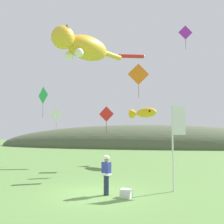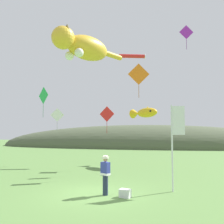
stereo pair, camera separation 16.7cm
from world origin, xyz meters
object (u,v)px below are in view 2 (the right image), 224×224
(kite_giant_cat, at_px, (83,47))
(kite_diamond_green, at_px, (43,96))
(picnic_cooler, at_px, (125,193))
(kite_diamond_red, at_px, (107,114))
(kite_spool, at_px, (125,190))
(kite_fish_windsock, at_px, (144,113))
(kite_tube_streamer, at_px, (132,56))
(festival_banner_pole, at_px, (175,134))
(kite_diamond_white, at_px, (57,115))
(festival_attendant, at_px, (105,174))
(kite_diamond_orange, at_px, (139,74))
(kite_diamond_violet, at_px, (186,32))

(kite_giant_cat, relative_size, kite_diamond_green, 2.80)
(picnic_cooler, relative_size, kite_diamond_red, 0.26)
(kite_spool, bearing_deg, picnic_cooler, -81.79)
(kite_spool, bearing_deg, kite_fish_windsock, 88.32)
(picnic_cooler, relative_size, kite_tube_streamer, 0.22)
(kite_spool, relative_size, festival_banner_pole, 0.05)
(kite_diamond_white, bearing_deg, kite_spool, -50.57)
(kite_spool, height_order, kite_diamond_white, kite_diamond_white)
(festival_attendant, xyz_separation_m, kite_diamond_orange, (1.04, 5.89, 5.87))
(kite_diamond_white, bearing_deg, kite_diamond_green, -76.24)
(kite_spool, bearing_deg, kite_diamond_orange, 87.56)
(kite_diamond_violet, bearing_deg, kite_fish_windsock, -178.36)
(kite_spool, relative_size, kite_fish_windsock, 0.08)
(picnic_cooler, distance_m, kite_fish_windsock, 11.51)
(kite_diamond_green, bearing_deg, kite_tube_streamer, 58.31)
(festival_attendant, height_order, picnic_cooler, festival_attendant)
(picnic_cooler, distance_m, kite_diamond_green, 9.18)
(kite_diamond_red, bearing_deg, festival_attendant, -78.14)
(festival_banner_pole, xyz_separation_m, kite_diamond_green, (-8.45, 3.02, 2.53))
(kite_fish_windsock, relative_size, kite_diamond_violet, 1.31)
(festival_banner_pole, bearing_deg, kite_fish_windsock, 102.75)
(kite_giant_cat, relative_size, kite_diamond_orange, 2.39)
(kite_giant_cat, height_order, kite_diamond_green, kite_giant_cat)
(kite_diamond_white, xyz_separation_m, kite_diamond_violet, (11.34, 0.98, 7.10))
(kite_diamond_green, bearing_deg, festival_attendant, -39.00)
(kite_diamond_violet, bearing_deg, kite_giant_cat, -143.24)
(festival_attendant, height_order, kite_tube_streamer, kite_tube_streamer)
(festival_attendant, height_order, festival_banner_pole, festival_banner_pole)
(kite_diamond_white, bearing_deg, picnic_cooler, -52.61)
(festival_banner_pole, bearing_deg, kite_diamond_red, 126.18)
(kite_tube_streamer, bearing_deg, kite_diamond_white, -155.13)
(kite_diamond_orange, bearing_deg, kite_diamond_red, 143.79)
(kite_tube_streamer, relative_size, kite_diamond_green, 1.25)
(kite_fish_windsock, bearing_deg, kite_tube_streamer, 120.44)
(kite_diamond_green, bearing_deg, kite_spool, -31.00)
(kite_tube_streamer, distance_m, kite_diamond_red, 7.75)
(festival_attendant, xyz_separation_m, kite_fish_windsock, (1.10, 10.45, 3.50))
(festival_attendant, height_order, kite_diamond_orange, kite_diamond_orange)
(kite_giant_cat, height_order, kite_fish_windsock, kite_giant_cat)
(picnic_cooler, xyz_separation_m, kite_diamond_red, (-2.59, 8.09, 4.01))
(festival_banner_pole, bearing_deg, kite_giant_cat, 147.98)
(picnic_cooler, xyz_separation_m, kite_giant_cat, (-3.67, 5.18, 8.53))
(kite_diamond_violet, bearing_deg, picnic_cooler, -109.59)
(kite_tube_streamer, height_order, kite_diamond_white, kite_tube_streamer)
(kite_diamond_red, bearing_deg, kite_diamond_white, 160.67)
(kite_spool, distance_m, kite_diamond_red, 8.68)
(kite_tube_streamer, distance_m, kite_diamond_green, 10.92)
(kite_diamond_green, bearing_deg, kite_giant_cat, 15.22)
(kite_fish_windsock, distance_m, kite_diamond_violet, 7.84)
(festival_attendant, bearing_deg, kite_fish_windsock, 83.97)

